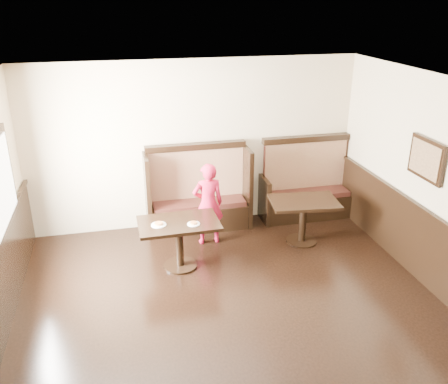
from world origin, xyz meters
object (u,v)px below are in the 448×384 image
object	(u,v)px
booth_neighbor	(306,191)
table_neighbor	(303,211)
booth_main	(198,198)
table_main	(179,233)
child	(208,204)

from	to	relation	value
booth_neighbor	table_neighbor	bearing A→B (deg)	-114.56
booth_main	table_main	world-z (taller)	booth_main
booth_main	table_neighbor	distance (m)	1.79
booth_main	table_main	distance (m)	1.34
booth_neighbor	child	distance (m)	2.00
table_neighbor	child	world-z (taller)	child
booth_main	child	distance (m)	0.62
table_neighbor	booth_neighbor	bearing A→B (deg)	71.86
table_neighbor	child	xyz separation A→B (m)	(-1.47, 0.33, 0.13)
child	booth_main	bearing A→B (deg)	-87.08
table_main	child	distance (m)	0.85
table_neighbor	child	size ratio (longest dim) A/B	0.83
booth_main	table_neighbor	xyz separation A→B (m)	(1.52, -0.94, 0.02)
table_main	table_neighbor	bearing A→B (deg)	7.64
booth_main	booth_neighbor	bearing A→B (deg)	-0.05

